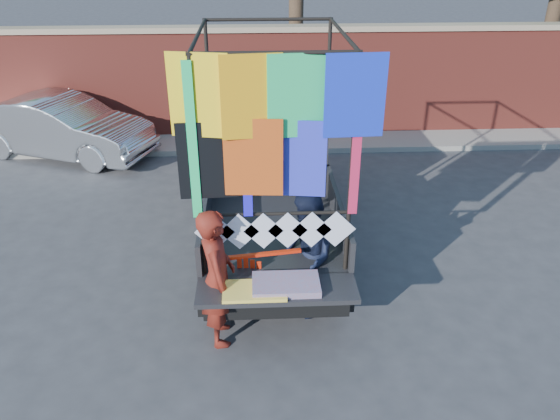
{
  "coord_description": "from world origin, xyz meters",
  "views": [
    {
      "loc": [
        -0.1,
        -5.87,
        4.63
      ],
      "look_at": [
        0.2,
        0.2,
        1.45
      ],
      "focal_mm": 35.0,
      "sensor_mm": 36.0,
      "label": 1
    }
  ],
  "objects_px": {
    "man": "(307,255)",
    "sedan": "(62,127)",
    "pickup_truck": "(269,178)",
    "woman": "(217,278)"
  },
  "relations": [
    {
      "from": "man",
      "to": "sedan",
      "type": "bearing_deg",
      "value": -148.0
    },
    {
      "from": "pickup_truck",
      "to": "woman",
      "type": "relative_size",
      "value": 3.1
    },
    {
      "from": "man",
      "to": "woman",
      "type": "bearing_deg",
      "value": -73.7
    },
    {
      "from": "sedan",
      "to": "man",
      "type": "distance_m",
      "value": 7.6
    },
    {
      "from": "pickup_truck",
      "to": "woman",
      "type": "bearing_deg",
      "value": -103.66
    },
    {
      "from": "pickup_truck",
      "to": "woman",
      "type": "xyz_separation_m",
      "value": [
        -0.7,
        -2.9,
        0.02
      ]
    },
    {
      "from": "woman",
      "to": "man",
      "type": "xyz_separation_m",
      "value": [
        1.12,
        0.5,
        -0.04
      ]
    },
    {
      "from": "sedan",
      "to": "man",
      "type": "relative_size",
      "value": 2.35
    },
    {
      "from": "sedan",
      "to": "man",
      "type": "height_order",
      "value": "man"
    },
    {
      "from": "pickup_truck",
      "to": "sedan",
      "type": "relative_size",
      "value": 1.37
    }
  ]
}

